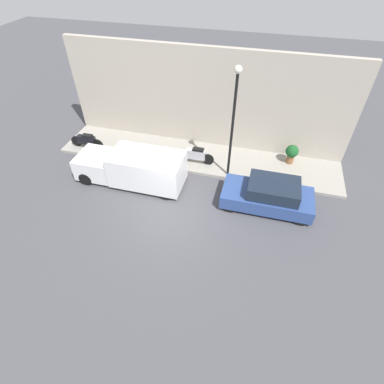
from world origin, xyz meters
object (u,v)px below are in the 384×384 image
at_px(parked_car, 269,195).
at_px(scooter_silver, 196,155).
at_px(delivery_van, 132,167).
at_px(motorcycle_black, 87,141).
at_px(streetlamp, 234,111).
at_px(potted_plant, 292,153).
at_px(motorcycle_blue, 140,151).

xyz_separation_m(parked_car, scooter_silver, (2.16, 3.83, -0.03)).
relative_size(delivery_van, motorcycle_black, 2.74).
xyz_separation_m(streetlamp, potted_plant, (1.77, -2.93, -2.77)).
bearing_deg(scooter_silver, motorcycle_black, 91.95).
relative_size(delivery_van, scooter_silver, 2.70).
height_order(motorcycle_black, streetlamp, streetlamp).
distance_m(parked_car, motorcycle_blue, 7.01).
relative_size(parked_car, delivery_van, 0.75).
height_order(parked_car, delivery_van, delivery_van).
distance_m(motorcycle_black, potted_plant, 10.89).
distance_m(motorcycle_black, streetlamp, 8.40).
distance_m(delivery_van, scooter_silver, 3.33).
relative_size(scooter_silver, streetlamp, 0.36).
height_order(scooter_silver, motorcycle_blue, scooter_silver).
xyz_separation_m(parked_car, motorcycle_blue, (1.82, 6.76, -0.10)).
xyz_separation_m(motorcycle_black, scooter_silver, (0.21, -6.09, 0.02)).
bearing_deg(scooter_silver, streetlamp, -107.17).
height_order(motorcycle_black, potted_plant, potted_plant).
bearing_deg(parked_car, motorcycle_blue, 74.93).
height_order(parked_car, motorcycle_blue, parked_car).
height_order(scooter_silver, streetlamp, streetlamp).
bearing_deg(motorcycle_blue, scooter_silver, -83.46).
bearing_deg(motorcycle_blue, delivery_van, -168.13).
xyz_separation_m(motorcycle_black, motorcycle_blue, (-0.13, -3.15, -0.05)).
bearing_deg(delivery_van, scooter_silver, -50.77).
bearing_deg(parked_car, potted_plant, -14.66).
relative_size(delivery_van, streetlamp, 0.98).
bearing_deg(motorcycle_black, scooter_silver, -88.05).
relative_size(parked_car, potted_plant, 3.81).
bearing_deg(streetlamp, potted_plant, -58.83).
xyz_separation_m(motorcycle_blue, potted_plant, (1.56, -7.65, 0.21)).
height_order(scooter_silver, potted_plant, potted_plant).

